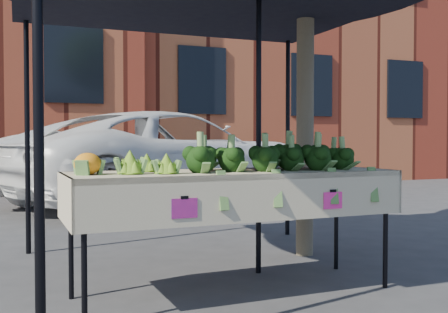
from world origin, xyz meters
TOP-DOWN VIEW (x-y plane):
  - ground at (0.00, 0.00)m, footprint 90.00×90.00m
  - table at (-0.15, 0.10)m, footprint 2.42×0.86m
  - canopy at (-0.08, 0.65)m, footprint 3.16×3.16m
  - broccoli_heap at (0.17, 0.12)m, footprint 1.47×0.57m
  - romanesco_cluster at (-0.82, 0.13)m, footprint 0.43×0.57m
  - cauliflower_pair at (-1.20, 0.05)m, footprint 0.20×0.20m
  - vehicle at (0.88, 5.65)m, footprint 2.53×3.10m
  - street_tree at (0.99, 1.05)m, footprint 2.47×2.47m
  - building_right at (7.00, 12.50)m, footprint 12.00×8.00m

SIDE VIEW (x-z plane):
  - ground at x=0.00m, z-range 0.00..0.00m
  - table at x=-0.15m, z-range 0.00..0.90m
  - cauliflower_pair at x=-1.20m, z-range 0.90..1.08m
  - romanesco_cluster at x=-0.82m, z-range 0.90..1.10m
  - broccoli_heap at x=0.17m, z-range 0.90..1.16m
  - canopy at x=-0.08m, z-range 0.00..2.74m
  - street_tree at x=0.99m, z-range 0.00..4.86m
  - vehicle at x=0.88m, z-range 0.00..5.83m
  - building_right at x=7.00m, z-range 0.00..8.50m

